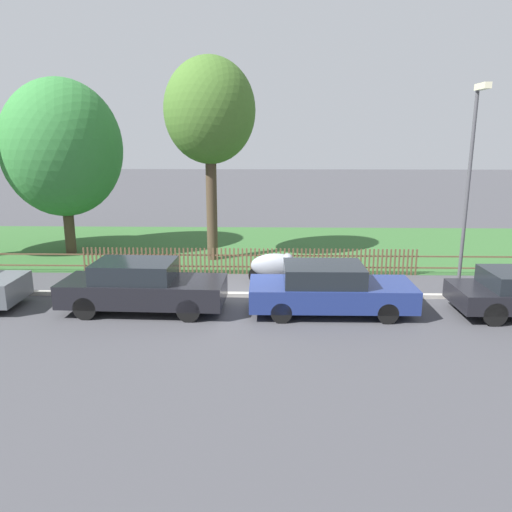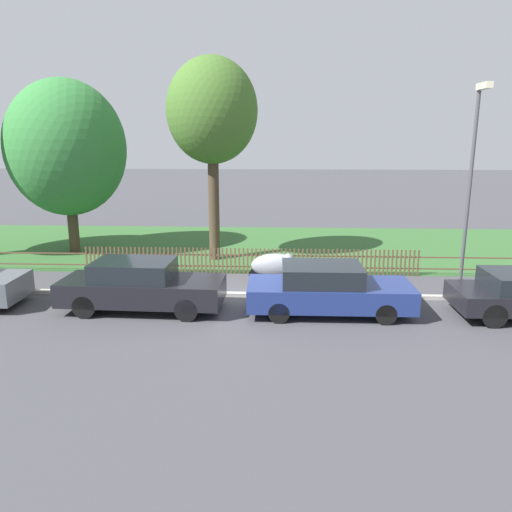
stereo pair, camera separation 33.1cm
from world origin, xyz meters
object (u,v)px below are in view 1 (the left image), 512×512
at_px(parked_car_navy_estate, 142,286).
at_px(street_lamp, 471,168).
at_px(covered_motorcycle, 277,265).
at_px(tree_behind_motorcycle, 62,148).
at_px(parked_car_red_compact, 329,289).
at_px(tree_mid_park, 210,112).

xyz_separation_m(parked_car_navy_estate, street_lamp, (9.69, 1.94, 3.19)).
distance_m(covered_motorcycle, tree_behind_motorcycle, 10.42).
xyz_separation_m(parked_car_navy_estate, parked_car_red_compact, (5.30, -0.01, -0.04)).
bearing_deg(parked_car_navy_estate, street_lamp, 13.36).
bearing_deg(parked_car_red_compact, covered_motorcycle, 116.26).
relative_size(parked_car_navy_estate, covered_motorcycle, 2.53).
height_order(parked_car_navy_estate, parked_car_red_compact, parked_car_navy_estate).
height_order(parked_car_red_compact, tree_mid_park, tree_mid_park).
xyz_separation_m(parked_car_navy_estate, covered_motorcycle, (3.88, 2.82, -0.11)).
height_order(covered_motorcycle, street_lamp, street_lamp).
xyz_separation_m(parked_car_red_compact, tree_mid_park, (-3.97, 6.18, 5.05)).
bearing_deg(parked_car_red_compact, tree_behind_motorcycle, 144.54).
distance_m(tree_behind_motorcycle, tree_mid_park, 6.39).
xyz_separation_m(parked_car_red_compact, street_lamp, (4.39, 1.95, 3.23)).
relative_size(tree_behind_motorcycle, street_lamp, 1.13).
xyz_separation_m(covered_motorcycle, tree_behind_motorcycle, (-8.72, 4.29, 3.74)).
xyz_separation_m(covered_motorcycle, street_lamp, (5.81, -0.87, 3.30)).
relative_size(parked_car_red_compact, tree_behind_motorcycle, 0.64).
xyz_separation_m(tree_behind_motorcycle, street_lamp, (14.53, -5.17, -0.44)).
relative_size(parked_car_red_compact, street_lamp, 0.72).
bearing_deg(street_lamp, parked_car_red_compact, -156.01).
bearing_deg(tree_mid_park, tree_behind_motorcycle, 171.36).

